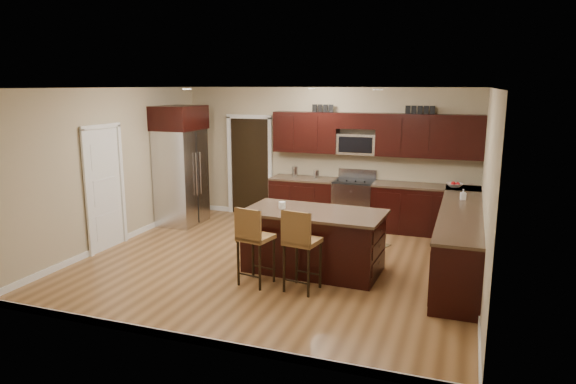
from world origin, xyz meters
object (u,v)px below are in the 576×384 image
at_px(stool_left, 253,237).
at_px(stool_mid, 300,241).
at_px(range, 354,203).
at_px(refrigerator, 181,164).
at_px(island, 314,243).

distance_m(stool_left, stool_mid, 0.68).
height_order(range, stool_mid, stool_mid).
relative_size(range, stool_left, 0.99).
bearing_deg(stool_left, stool_mid, 10.89).
xyz_separation_m(stool_left, refrigerator, (-2.65, 2.54, 0.51)).
bearing_deg(stool_left, island, 65.12).
xyz_separation_m(range, island, (-0.04, -2.59, -0.04)).
distance_m(island, refrigerator, 3.76).
bearing_deg(stool_mid, refrigerator, 151.31).
distance_m(stool_mid, refrigerator, 4.22).
xyz_separation_m(island, stool_mid, (0.07, -0.85, 0.28)).
distance_m(island, stool_mid, 0.90).
relative_size(range, refrigerator, 0.47).
bearing_deg(refrigerator, range, 15.26).
xyz_separation_m(island, refrigerator, (-3.26, 1.69, 0.77)).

